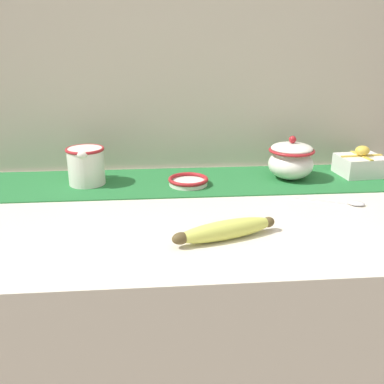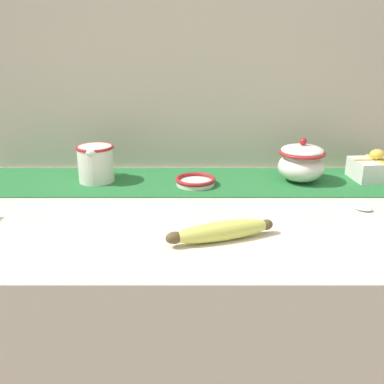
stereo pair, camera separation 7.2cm
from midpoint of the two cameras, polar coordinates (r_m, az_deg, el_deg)
countertop at (r=1.22m, az=1.08°, el=-22.01°), size 1.28×0.66×0.89m
back_wall at (r=1.27m, az=0.96°, el=16.92°), size 2.08×0.04×2.40m
table_runner at (r=1.17m, az=1.02°, el=1.39°), size 1.17×0.25×0.00m
cream_pitcher at (r=1.17m, az=-11.15°, el=3.91°), size 0.10×0.12×0.10m
sugar_bowl at (r=1.20m, az=15.89°, el=3.84°), size 0.12×0.12×0.12m
small_dish at (r=1.13m, az=2.12°, el=1.45°), size 0.11×0.11×0.02m
banana at (r=0.83m, az=6.26°, el=-5.24°), size 0.22×0.10×0.04m
spoon at (r=1.06m, az=22.97°, el=-1.98°), size 0.16×0.08×0.01m
gift_box at (r=1.29m, az=24.57°, el=2.85°), size 0.13×0.11×0.08m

